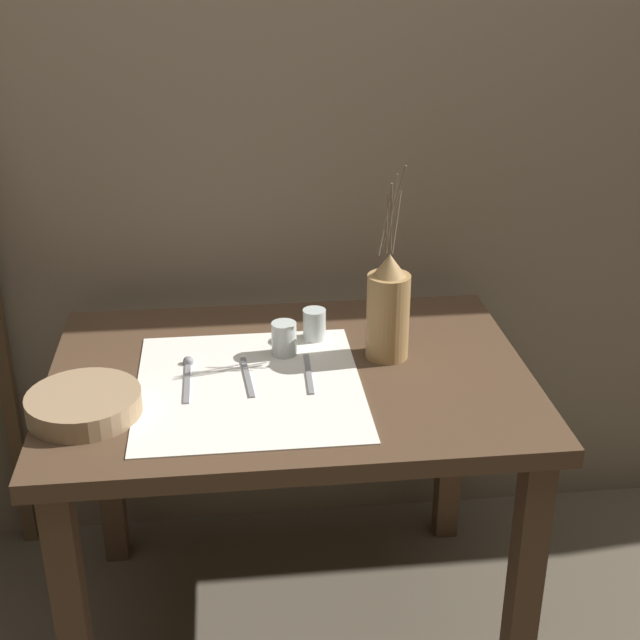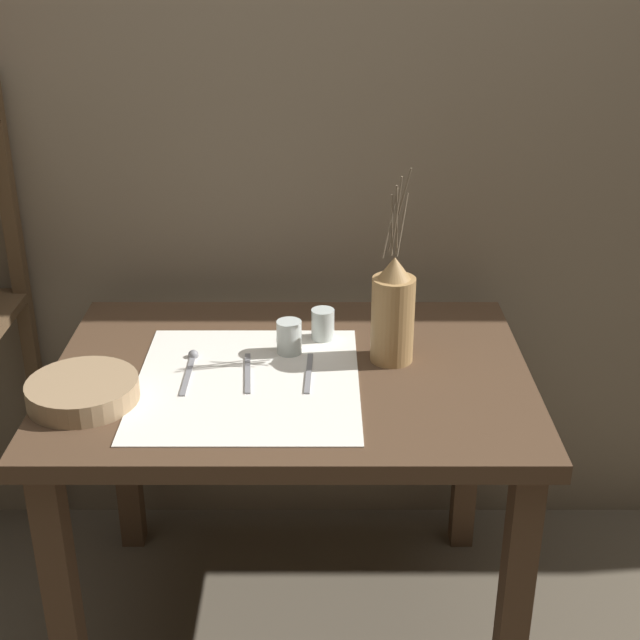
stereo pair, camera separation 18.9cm
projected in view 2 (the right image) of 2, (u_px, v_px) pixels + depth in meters
ground_plane at (294, 620)px, 2.24m from camera, size 12.00×12.00×0.00m
stone_wall_back at (292, 100)px, 2.18m from camera, size 7.00×0.06×2.40m
wooden_table at (290, 411)px, 1.98m from camera, size 1.04×0.74×0.71m
linen_cloth at (246, 382)px, 1.89m from camera, size 0.47×0.51×0.00m
pitcher_with_flowers at (392, 313)px, 1.94m from camera, size 0.10×0.10×0.44m
wooden_bowl at (81, 391)px, 1.81m from camera, size 0.23×0.23×0.05m
glass_tumbler_near at (288, 337)px, 2.00m from camera, size 0.06×0.06×0.08m
glass_tumbler_far at (322, 324)px, 2.06m from camera, size 0.05×0.05×0.07m
spoon_inner at (190, 363)px, 1.96m from camera, size 0.02×0.19×0.02m
knife_center at (246, 373)px, 1.92m from camera, size 0.03×0.18×0.00m
fork_outer at (307, 373)px, 1.92m from camera, size 0.02×0.18×0.00m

